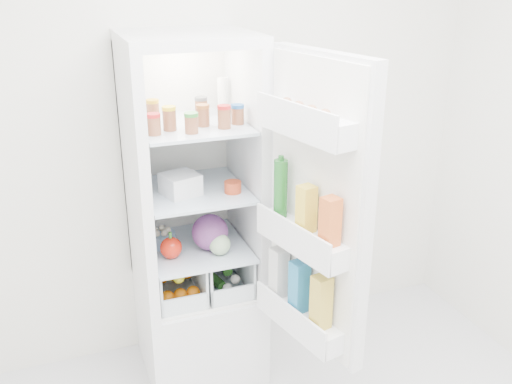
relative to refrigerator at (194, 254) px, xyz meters
name	(u,v)px	position (x,y,z in m)	size (l,w,h in m)	color
room_walls	(359,147)	(0.20, -1.25, 0.93)	(3.02, 3.02, 2.61)	white
refrigerator	(194,254)	(0.00, 0.00, 0.00)	(0.60, 0.60, 1.80)	silver
shelf_low	(197,247)	(0.00, -0.06, 0.07)	(0.49, 0.53, 0.01)	silver
shelf_mid	(194,190)	(0.00, -0.06, 0.38)	(0.49, 0.53, 0.01)	silver
shelf_top	(192,125)	(0.00, -0.06, 0.71)	(0.49, 0.53, 0.01)	silver
crisper_left	(174,273)	(-0.12, -0.06, -0.06)	(0.23, 0.46, 0.22)	silver
crisper_right	(220,265)	(0.12, -0.06, -0.06)	(0.23, 0.46, 0.22)	silver
condiment_jars	(192,118)	(-0.01, -0.12, 0.76)	(0.46, 0.34, 0.08)	#B21919
squeeze_bottle	(223,95)	(0.21, 0.11, 0.81)	(0.05, 0.05, 0.17)	white
tub_white	(180,184)	(-0.08, -0.11, 0.44)	(0.16, 0.16, 0.10)	white
tin_red	(233,187)	(0.16, -0.17, 0.42)	(0.08, 0.08, 0.06)	#BA3B1C
foil_tray	(183,178)	(-0.03, 0.05, 0.41)	(0.15, 0.12, 0.04)	silver
red_cabbage	(210,232)	(0.06, -0.12, 0.17)	(0.18, 0.18, 0.18)	#511C53
bell_pepper	(171,248)	(-0.15, -0.15, 0.14)	(0.11, 0.11, 0.11)	red
mushroom_bowl	(162,239)	(-0.17, 0.00, 0.12)	(0.14, 0.14, 0.07)	#88ABCC
salad_bag	(220,244)	(0.08, -0.19, 0.14)	(0.11, 0.11, 0.11)	#9FBF8F
citrus_pile	(176,279)	(-0.12, -0.08, -0.08)	(0.20, 0.31, 0.16)	orange
veg_pile	(222,273)	(0.13, -0.06, -0.10)	(0.16, 0.30, 0.10)	#1B4517
fridge_door	(313,216)	(0.37, -0.63, 0.43)	(0.29, 0.60, 1.30)	silver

